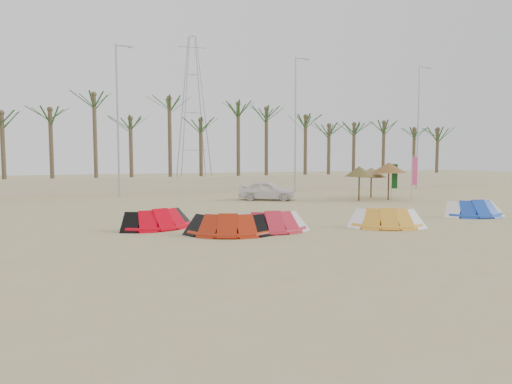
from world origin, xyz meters
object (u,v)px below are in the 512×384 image
object	(u,v)px
kite_blue	(471,208)
parasol_mid	(389,168)
kite_red_mid	(227,223)
parasol_left	(359,171)
car	(267,191)
kite_red_left	(158,218)
kite_orange	(383,217)
parasol_right	(371,172)
kite_red_right	(269,221)

from	to	relation	value
kite_blue	parasol_mid	world-z (taller)	parasol_mid
kite_red_mid	parasol_left	distance (m)	15.28
car	parasol_mid	bearing A→B (deg)	-80.42
kite_red_left	parasol_left	size ratio (longest dim) A/B	1.52
kite_red_left	kite_blue	xyz separation A→B (m)	(15.48, -1.19, -0.00)
kite_red_left	parasol_mid	xyz separation A→B (m)	(16.24, 7.06, 1.79)
kite_orange	kite_blue	xyz separation A→B (m)	(6.21, 1.56, 0.00)
kite_orange	parasol_left	size ratio (longest dim) A/B	1.50
parasol_right	kite_red_left	bearing A→B (deg)	-150.89
kite_red_mid	parasol_mid	world-z (taller)	parasol_mid
kite_red_left	kite_orange	xyz separation A→B (m)	(9.27, -2.75, -0.00)
kite_blue	parasol_left	world-z (taller)	parasol_left
parasol_mid	parasol_right	size ratio (longest dim) A/B	1.16
kite_blue	car	size ratio (longest dim) A/B	0.86
kite_blue	car	bearing A→B (deg)	123.40
kite_red_right	parasol_mid	xyz separation A→B (m)	(12.00, 9.29, 1.79)
kite_orange	parasol_mid	distance (m)	12.17
kite_red_left	parasol_left	distance (m)	15.97
kite_red_right	kite_orange	bearing A→B (deg)	-5.93
kite_red_mid	kite_blue	size ratio (longest dim) A/B	1.12
kite_orange	kite_blue	bearing A→B (deg)	14.12
kite_red_mid	car	bearing A→B (deg)	63.74
parasol_left	car	size ratio (longest dim) A/B	0.61
kite_red_right	parasol_mid	bearing A→B (deg)	37.75
kite_orange	parasol_left	world-z (taller)	parasol_left
kite_red_right	parasol_right	xyz separation A→B (m)	(11.84, 11.18, 1.41)
kite_blue	parasol_mid	size ratio (longest dim) A/B	1.27
parasol_mid	car	world-z (taller)	parasol_mid
kite_red_mid	car	distance (m)	13.40
parasol_mid	kite_red_mid	bearing A→B (deg)	-145.66
kite_blue	parasol_left	size ratio (longest dim) A/B	1.40
parasol_mid	parasol_right	distance (m)	1.94
kite_red_mid	kite_orange	xyz separation A→B (m)	(6.86, -0.36, -0.00)
kite_red_left	kite_blue	distance (m)	15.52
parasol_right	car	world-z (taller)	parasol_right
kite_red_mid	kite_blue	xyz separation A→B (m)	(13.07, 1.20, -0.00)
car	parasol_left	bearing A→B (deg)	-84.27
parasol_left	kite_blue	bearing A→B (deg)	-80.88
kite_orange	parasol_mid	world-z (taller)	parasol_mid
parasol_left	kite_red_left	bearing A→B (deg)	-152.60
kite_red_right	parasol_mid	distance (m)	15.28
parasol_left	car	world-z (taller)	parasol_left
kite_red_right	parasol_mid	world-z (taller)	parasol_mid
parasol_mid	parasol_right	xyz separation A→B (m)	(-0.16, 1.89, -0.39)
kite_blue	parasol_right	world-z (taller)	parasol_right
kite_orange	kite_blue	size ratio (longest dim) A/B	1.07
parasol_left	car	distance (m)	6.36
kite_red_left	kite_red_right	bearing A→B (deg)	-27.73
kite_red_mid	kite_orange	world-z (taller)	same
kite_red_right	kite_blue	xyz separation A→B (m)	(11.23, 1.04, 0.00)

